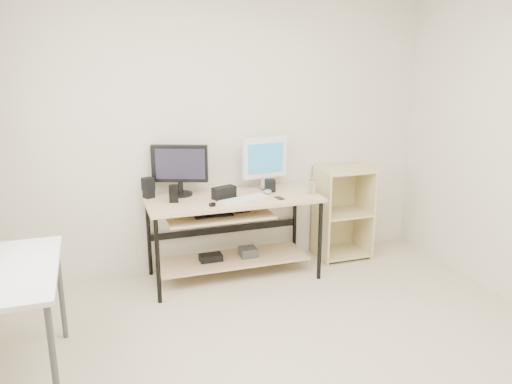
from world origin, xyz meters
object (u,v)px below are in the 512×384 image
object	(u,v)px
black_monitor	(180,167)
audio_controller	(174,194)
desk	(230,220)
shelf_unit	(341,212)
white_imac	(265,159)
side_table	(4,283)

from	to	relation	value
black_monitor	audio_controller	bearing A→B (deg)	-95.13
desk	shelf_unit	world-z (taller)	shelf_unit
shelf_unit	white_imac	world-z (taller)	white_imac
shelf_unit	white_imac	bearing A→B (deg)	177.16
shelf_unit	black_monitor	world-z (taller)	black_monitor
desk	black_monitor	size ratio (longest dim) A/B	3.14
shelf_unit	black_monitor	bearing A→B (deg)	178.58
shelf_unit	white_imac	xyz separation A→B (m)	(-0.79, 0.04, 0.57)
side_table	black_monitor	xyz separation A→B (m)	(1.26, 1.26, 0.34)
shelf_unit	white_imac	distance (m)	0.97
shelf_unit	audio_controller	world-z (taller)	same
white_imac	audio_controller	distance (m)	0.92
side_table	black_monitor	bearing A→B (deg)	44.97
side_table	white_imac	xyz separation A→B (m)	(2.04, 1.26, 0.35)
black_monitor	desk	bearing A→B (deg)	-6.96
desk	side_table	bearing A→B (deg)	-147.35
black_monitor	audio_controller	xyz separation A→B (m)	(-0.10, -0.20, -0.18)
desk	audio_controller	xyz separation A→B (m)	(-0.49, -0.00, 0.29)
shelf_unit	audio_controller	distance (m)	1.71
desk	white_imac	world-z (taller)	white_imac
desk	side_table	distance (m)	1.97
desk	black_monitor	xyz separation A→B (m)	(-0.39, 0.20, 0.47)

